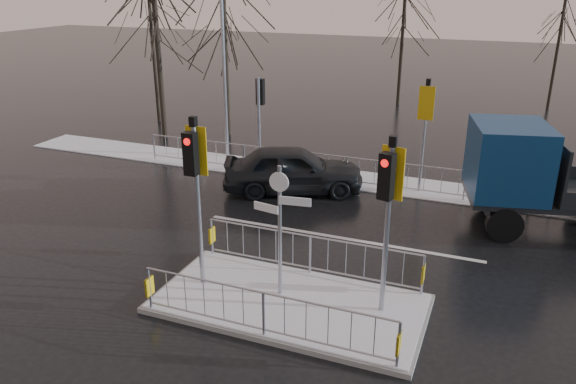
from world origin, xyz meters
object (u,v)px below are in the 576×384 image
at_px(traffic_island, 289,290).
at_px(street_lamp_left, 225,44).
at_px(flatbed_truck, 541,175).
at_px(car_far_lane, 293,169).

relative_size(traffic_island, street_lamp_left, 0.73).
relative_size(flatbed_truck, street_lamp_left, 0.86).
bearing_deg(street_lamp_left, flatbed_truck, -14.29).
bearing_deg(traffic_island, car_far_lane, 110.52).
xyz_separation_m(traffic_island, street_lamp_left, (-6.42, 9.49, 4.10)).
height_order(traffic_island, flatbed_truck, traffic_island).
bearing_deg(flatbed_truck, car_far_lane, 178.70).
height_order(traffic_island, car_far_lane, traffic_island).
bearing_deg(car_far_lane, street_lamp_left, 32.09).
relative_size(car_far_lane, flatbed_truck, 0.67).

